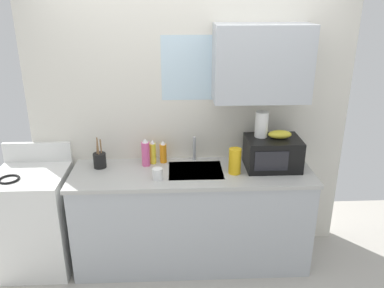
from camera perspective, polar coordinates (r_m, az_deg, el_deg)
kitchen_wall_assembly at (r=3.52m, az=1.45°, el=4.90°), size 2.83×0.42×2.50m
counter_unit at (r=3.59m, az=0.01°, el=-10.33°), size 2.06×0.63×0.90m
sink_faucet at (r=3.56m, az=0.34°, el=-0.66°), size 0.03×0.03×0.23m
stove_range at (r=3.80m, az=-21.57°, el=-10.11°), size 0.60×0.60×1.08m
microwave at (r=3.47m, az=11.52°, el=-1.29°), size 0.46×0.35×0.27m
banana_bunch at (r=3.43m, az=12.54°, el=1.36°), size 0.20×0.11×0.07m
paper_towel_roll at (r=3.41m, az=10.00°, el=2.81°), size 0.11×0.11×0.22m
dish_soap_bottle_orange at (r=3.53m, az=-4.18°, el=-1.19°), size 0.06×0.06×0.20m
dish_soap_bottle_yellow at (r=3.52m, az=-5.68°, el=-1.21°), size 0.06×0.06×0.22m
dish_soap_bottle_pink at (r=3.48m, az=-6.70°, el=-1.28°), size 0.07×0.07×0.25m
cereal_canister at (r=3.33m, az=6.20°, el=-2.46°), size 0.10×0.10×0.22m
mug_white at (r=3.24m, az=-5.00°, el=-4.32°), size 0.08×0.08×0.09m
utensil_crock at (r=3.52m, az=-13.16°, el=-2.24°), size 0.11×0.11×0.29m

